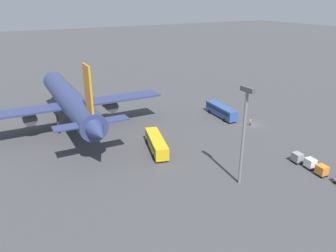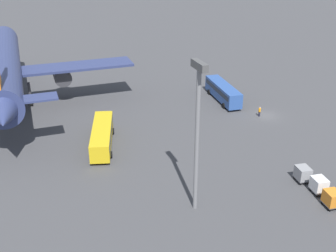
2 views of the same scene
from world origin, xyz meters
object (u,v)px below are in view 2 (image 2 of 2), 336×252
object	(u,v)px
airplane	(4,67)
shuttle_bus_near	(223,91)
shuttle_bus_far	(102,135)
cargo_cart_grey	(303,173)
cargo_cart_orange	(332,198)
cargo_cart_white	(319,185)
worker_person	(259,112)

from	to	relation	value
airplane	shuttle_bus_near	world-z (taller)	airplane
shuttle_bus_far	cargo_cart_grey	bearing A→B (deg)	-114.72
cargo_cart_orange	airplane	bearing A→B (deg)	35.75
airplane	cargo_cart_white	size ratio (longest dim) A/B	24.32
worker_person	cargo_cart_orange	size ratio (longest dim) A/B	0.79
cargo_cart_white	cargo_cart_grey	xyz separation A→B (m)	(2.90, 0.19, 0.00)
shuttle_bus_far	cargo_cart_orange	world-z (taller)	shuttle_bus_far
shuttle_bus_near	worker_person	world-z (taller)	shuttle_bus_near
shuttle_bus_near	worker_person	bearing A→B (deg)	-159.65
shuttle_bus_near	cargo_cart_orange	xyz separation A→B (m)	(-34.78, 4.16, -0.71)
shuttle_bus_near	cargo_cart_white	xyz separation A→B (m)	(-31.88, 3.65, -0.71)
shuttle_bus_far	cargo_cart_white	world-z (taller)	shuttle_bus_far
airplane	cargo_cart_grey	world-z (taller)	airplane
cargo_cart_orange	cargo_cart_white	distance (m)	2.94
cargo_cart_grey	shuttle_bus_near	bearing A→B (deg)	-7.56
shuttle_bus_far	worker_person	world-z (taller)	shuttle_bus_far
shuttle_bus_near	cargo_cart_grey	world-z (taller)	shuttle_bus_near
shuttle_bus_far	worker_person	xyz separation A→B (m)	(0.91, -27.96, -0.94)
cargo_cart_white	cargo_cart_grey	world-z (taller)	same
airplane	shuttle_bus_far	distance (m)	25.68
shuttle_bus_near	shuttle_bus_far	size ratio (longest dim) A/B	0.96
shuttle_bus_far	cargo_cart_orange	xyz separation A→B (m)	(-24.85, -21.40, -0.62)
shuttle_bus_near	cargo_cart_white	world-z (taller)	shuttle_bus_near
worker_person	shuttle_bus_near	bearing A→B (deg)	14.88
shuttle_bus_far	cargo_cart_white	bearing A→B (deg)	-118.52
airplane	worker_person	bearing A→B (deg)	-115.60
cargo_cart_orange	cargo_cart_grey	size ratio (longest dim) A/B	1.00
cargo_cart_white	cargo_cart_grey	size ratio (longest dim) A/B	1.00
shuttle_bus_far	cargo_cart_orange	distance (m)	32.80
worker_person	shuttle_bus_far	bearing A→B (deg)	91.86
cargo_cart_white	cargo_cart_orange	bearing A→B (deg)	170.05
shuttle_bus_near	airplane	bearing A→B (deg)	77.90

